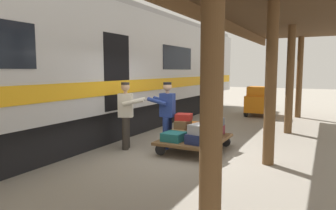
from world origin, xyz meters
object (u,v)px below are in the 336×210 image
object	(u,v)px
suitcase_navy_fabric	(199,139)
suitcase_gray_aluminum	(199,129)
suitcase_burgundy_valise	(214,130)
porter_by_door	(126,113)
suitcase_olive_duffel	(206,128)
suitcase_teal_softside	(174,136)
suitcase_black_hardshell	(207,135)
baggage_tug	(259,102)
porter_in_overalls	(167,113)
suitcase_tan_vintage	(183,132)
suitcase_brown_leather	(183,124)
suitcase_slate_roller	(215,122)
suitcase_orange_carryall	(191,128)
luggage_cart	(195,139)
suitcase_red_plastic	(184,117)
train_car	(74,68)

from	to	relation	value
suitcase_navy_fabric	suitcase_gray_aluminum	xyz separation A→B (m)	(0.03, -0.02, 0.22)
suitcase_burgundy_valise	porter_by_door	world-z (taller)	porter_by_door
suitcase_burgundy_valise	porter_by_door	size ratio (longest dim) A/B	0.35
suitcase_olive_duffel	porter_by_door	distance (m)	2.05
porter_by_door	suitcase_teal_softside	bearing A→B (deg)	-176.06
suitcase_black_hardshell	baggage_tug	size ratio (longest dim) A/B	0.34
suitcase_burgundy_valise	suitcase_gray_aluminum	size ratio (longest dim) A/B	1.31
suitcase_burgundy_valise	porter_in_overalls	world-z (taller)	porter_in_overalls
suitcase_burgundy_valise	suitcase_gray_aluminum	world-z (taller)	suitcase_gray_aluminum
suitcase_tan_vintage	suitcase_brown_leather	size ratio (longest dim) A/B	1.09
suitcase_black_hardshell	suitcase_brown_leather	bearing A→B (deg)	-1.31
suitcase_tan_vintage	porter_in_overalls	xyz separation A→B (m)	(0.43, 0.09, 0.49)
suitcase_brown_leather	suitcase_teal_softside	bearing A→B (deg)	90.90
suitcase_teal_softside	suitcase_slate_roller	world-z (taller)	suitcase_slate_roller
suitcase_black_hardshell	porter_by_door	xyz separation A→B (m)	(1.94, 0.61, 0.51)
suitcase_orange_carryall	porter_in_overalls	world-z (taller)	porter_in_overalls
luggage_cart	suitcase_burgundy_valise	distance (m)	0.64
suitcase_gray_aluminum	suitcase_red_plastic	xyz separation A→B (m)	(0.62, -0.54, 0.16)
suitcase_navy_fabric	suitcase_brown_leather	bearing A→B (deg)	-39.75
suitcase_brown_leather	suitcase_black_hardshell	bearing A→B (deg)	178.69
suitcase_navy_fabric	suitcase_orange_carryall	size ratio (longest dim) A/B	0.97
train_car	luggage_cart	world-z (taller)	train_car
suitcase_tan_vintage	suitcase_black_hardshell	world-z (taller)	suitcase_tan_vintage
train_car	suitcase_olive_duffel	world-z (taller)	train_car
suitcase_tan_vintage	porter_in_overalls	bearing A→B (deg)	11.41
train_car	suitcase_olive_duffel	size ratio (longest dim) A/B	57.46
suitcase_tan_vintage	porter_by_door	world-z (taller)	porter_by_door
suitcase_teal_softside	suitcase_red_plastic	world-z (taller)	suitcase_red_plastic
luggage_cart	suitcase_brown_leather	bearing A→B (deg)	-2.58
suitcase_navy_fabric	suitcase_slate_roller	size ratio (longest dim) A/B	1.17
porter_by_door	train_car	bearing A→B (deg)	-8.16
porter_by_door	suitcase_brown_leather	bearing A→B (deg)	-154.13
luggage_cart	porter_by_door	xyz separation A→B (m)	(1.62, 0.61, 0.64)
suitcase_slate_roller	suitcase_burgundy_valise	bearing A→B (deg)	-36.48
suitcase_gray_aluminum	porter_in_overalls	distance (m)	1.15
suitcase_gray_aluminum	suitcase_olive_duffel	distance (m)	0.51
porter_by_door	suitcase_tan_vintage	bearing A→B (deg)	-154.80
porter_in_overalls	baggage_tug	world-z (taller)	porter_in_overalls
suitcase_teal_softside	suitcase_black_hardshell	size ratio (longest dim) A/B	0.88
train_car	luggage_cart	xyz separation A→B (m)	(-3.60, -0.33, -1.78)
suitcase_red_plastic	luggage_cart	bearing A→B (deg)	172.98
porter_by_door	baggage_tug	xyz separation A→B (m)	(-1.89, -7.44, -0.30)
train_car	suitcase_slate_roller	xyz separation A→B (m)	(-3.95, -0.83, -1.39)
suitcase_olive_duffel	baggage_tug	world-z (taller)	baggage_tug
suitcase_teal_softside	suitcase_tan_vintage	bearing A→B (deg)	-90.00
porter_by_door	baggage_tug	bearing A→B (deg)	-104.26
suitcase_black_hardshell	suitcase_orange_carryall	size ratio (longest dim) A/B	1.10
suitcase_slate_roller	suitcase_orange_carryall	bearing A→B (deg)	-2.35
suitcase_tan_vintage	porter_in_overalls	size ratio (longest dim) A/B	0.35
suitcase_navy_fabric	suitcase_black_hardshell	distance (m)	0.52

